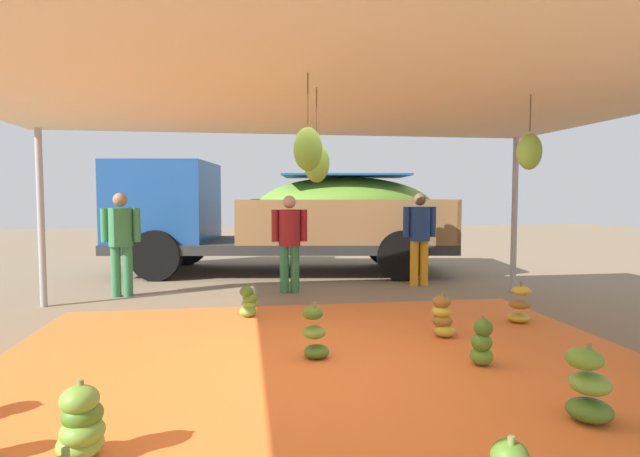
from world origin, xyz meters
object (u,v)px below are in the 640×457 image
object	(u,v)px
worker_1	(419,232)
banana_bunch_2	(315,335)
banana_bunch_6	(249,302)
banana_bunch_10	(443,317)
cargo_truck_main	(277,214)
worker_2	(290,236)
banana_bunch_1	(81,425)
banana_bunch_4	(482,344)
banana_bunch_0	(520,306)
banana_bunch_12	(588,387)
worker_0	(121,236)

from	to	relation	value
worker_1	banana_bunch_2	bearing A→B (deg)	-122.67
banana_bunch_2	banana_bunch_6	size ratio (longest dim) A/B	1.25
banana_bunch_10	worker_1	distance (m)	3.55
banana_bunch_2	cargo_truck_main	world-z (taller)	cargo_truck_main
banana_bunch_2	worker_2	world-z (taller)	worker_2
banana_bunch_1	banana_bunch_2	size ratio (longest dim) A/B	0.87
worker_1	banana_bunch_4	bearing A→B (deg)	-101.93
banana_bunch_0	banana_bunch_4	xyz separation A→B (m)	(-1.28, -1.52, -0.00)
banana_bunch_12	worker_2	size ratio (longest dim) A/B	0.34
banana_bunch_0	worker_1	world-z (taller)	worker_1
banana_bunch_6	worker_2	bearing A→B (deg)	67.01
banana_bunch_0	banana_bunch_12	bearing A→B (deg)	-111.00
worker_2	banana_bunch_2	bearing A→B (deg)	-91.11
worker_2	banana_bunch_6	bearing A→B (deg)	-112.99
banana_bunch_0	worker_1	xyz separation A→B (m)	(-0.35, 2.87, 0.78)
banana_bunch_4	banana_bunch_1	bearing A→B (deg)	-158.76
banana_bunch_10	banana_bunch_6	bearing A→B (deg)	149.63
banana_bunch_6	banana_bunch_10	size ratio (longest dim) A/B	0.89
banana_bunch_10	worker_0	xyz separation A→B (m)	(-4.32, 3.10, 0.77)
cargo_truck_main	worker_0	size ratio (longest dim) A/B	4.31
worker_0	banana_bunch_6	bearing A→B (deg)	-40.63
banana_bunch_4	banana_bunch_0	bearing A→B (deg)	49.94
banana_bunch_0	banana_bunch_6	bearing A→B (deg)	166.40
banana_bunch_0	banana_bunch_1	bearing A→B (deg)	-148.55
cargo_truck_main	banana_bunch_12	bearing A→B (deg)	-77.06
banana_bunch_4	worker_1	distance (m)	4.55
banana_bunch_0	banana_bunch_4	world-z (taller)	banana_bunch_0
banana_bunch_1	banana_bunch_4	world-z (taller)	banana_bunch_1
banana_bunch_10	banana_bunch_0	bearing A→B (deg)	20.75
banana_bunch_4	banana_bunch_10	xyz separation A→B (m)	(0.02, 1.05, 0.01)
banana_bunch_12	banana_bunch_0	bearing A→B (deg)	69.00
banana_bunch_6	banana_bunch_12	xyz separation A→B (m)	(2.46, -3.62, 0.05)
cargo_truck_main	worker_0	bearing A→B (deg)	-139.15
banana_bunch_6	banana_bunch_10	distance (m)	2.62
banana_bunch_6	banana_bunch_2	bearing A→B (deg)	-71.09
banana_bunch_4	worker_1	size ratio (longest dim) A/B	0.29
banana_bunch_0	banana_bunch_12	world-z (taller)	banana_bunch_12
banana_bunch_4	worker_1	xyz separation A→B (m)	(0.93, 4.39, 0.78)
banana_bunch_10	worker_2	xyz separation A→B (m)	(-1.54, 3.03, 0.75)
banana_bunch_12	cargo_truck_main	xyz separation A→B (m)	(-1.78, 7.75, 1.03)
worker_1	worker_2	xyz separation A→B (m)	(-2.45, -0.32, -0.02)
banana_bunch_12	worker_1	bearing A→B (deg)	82.80
banana_bunch_10	worker_2	distance (m)	3.48
worker_2	banana_bunch_10	bearing A→B (deg)	-63.01
worker_0	worker_2	world-z (taller)	worker_0
banana_bunch_12	banana_bunch_4	bearing A→B (deg)	99.85
banana_bunch_4	banana_bunch_10	distance (m)	1.05
banana_bunch_0	banana_bunch_4	bearing A→B (deg)	-130.06
banana_bunch_1	worker_0	xyz separation A→B (m)	(-0.99, 5.43, 0.77)
banana_bunch_10	worker_1	world-z (taller)	worker_1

